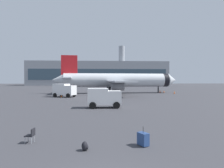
{
  "coord_description": "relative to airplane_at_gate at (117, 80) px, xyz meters",
  "views": [
    {
      "loc": [
        -0.21,
        -5.84,
        3.72
      ],
      "look_at": [
        1.9,
        29.63,
        3.0
      ],
      "focal_mm": 31.35,
      "sensor_mm": 36.0,
      "label": 1
    }
  ],
  "objects": [
    {
      "name": "traveller_backpack",
      "position": [
        -5.56,
        -44.9,
        -3.42
      ],
      "size": [
        0.36,
        0.4,
        0.48
      ],
      "color": "black",
      "rests_on": "ground"
    },
    {
      "name": "terminal_building",
      "position": [
        -5.99,
        88.54,
        4.78
      ],
      "size": [
        97.91,
        22.97,
        28.7
      ],
      "color": "gray",
      "rests_on": "ground"
    },
    {
      "name": "gate_chair",
      "position": [
        -8.85,
        -43.45,
        -3.16
      ],
      "size": [
        0.53,
        0.53,
        0.86
      ],
      "color": "black",
      "rests_on": "ground"
    },
    {
      "name": "safety_cone_outer",
      "position": [
        13.18,
        2.5,
        -3.32
      ],
      "size": [
        0.44,
        0.44,
        0.69
      ],
      "color": "#F2590C",
      "rests_on": "ground"
    },
    {
      "name": "safety_cone_mid",
      "position": [
        -13.19,
        -12.25,
        -3.3
      ],
      "size": [
        0.44,
        0.44,
        0.72
      ],
      "color": "#F2590C",
      "rests_on": "ground"
    },
    {
      "name": "service_truck",
      "position": [
        -12.65,
        -11.9,
        -2.05
      ],
      "size": [
        5.28,
        4.07,
        2.9
      ],
      "color": "white",
      "rests_on": "ground"
    },
    {
      "name": "cargo_van",
      "position": [
        -4.26,
        -29.03,
        -2.21
      ],
      "size": [
        4.41,
        2.33,
        2.6
      ],
      "color": "white",
      "rests_on": "ground"
    },
    {
      "name": "airplane_at_gate",
      "position": [
        0.0,
        0.0,
        0.0
      ],
      "size": [
        35.77,
        32.29,
        10.5
      ],
      "color": "silver",
      "rests_on": "ground"
    },
    {
      "name": "safety_cone_far",
      "position": [
        15.71,
        -2.38,
        -3.3
      ],
      "size": [
        0.44,
        0.44,
        0.73
      ],
      "color": "#F2590C",
      "rests_on": "ground"
    },
    {
      "name": "rolling_suitcase",
      "position": [
        -2.33,
        -44.35,
        -3.27
      ],
      "size": [
        0.65,
        0.75,
        1.1
      ],
      "color": "navy",
      "rests_on": "ground"
    },
    {
      "name": "safety_cone_near",
      "position": [
        14.54,
        2.97,
        -3.35
      ],
      "size": [
        0.44,
        0.44,
        0.62
      ],
      "color": "#F2590C",
      "rests_on": "ground"
    }
  ]
}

